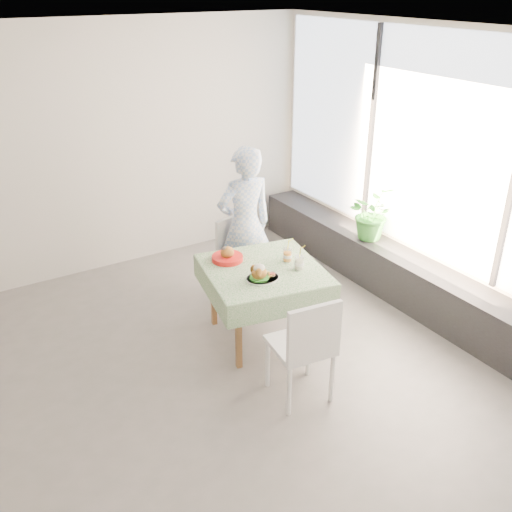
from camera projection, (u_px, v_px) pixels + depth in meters
floor at (165, 388)px, 4.86m from camera, size 6.00×6.00×0.00m
ceiling at (135, 38)px, 3.63m from camera, size 6.00×6.00×0.00m
wall_back at (63, 157)px, 6.15m from camera, size 6.00×0.02×2.80m
wall_front at (388, 451)px, 2.34m from camera, size 6.00×0.02×2.80m
wall_right at (434, 173)px, 5.66m from camera, size 0.02×5.00×2.80m
window_pane at (436, 149)px, 5.54m from camera, size 0.01×4.80×2.18m
window_ledge at (406, 280)px, 6.07m from camera, size 0.40×4.80×0.50m
cafe_table at (263, 295)px, 5.36m from camera, size 1.22×1.22×0.74m
chair_far at (243, 275)px, 6.12m from camera, size 0.51×0.51×0.90m
chair_near at (300, 365)px, 4.65m from camera, size 0.51×0.51×0.96m
diner at (245, 226)px, 5.89m from camera, size 0.63×0.44×1.68m
main_dish at (261, 275)px, 5.02m from camera, size 0.31×0.31×0.16m
juice_cup_orange at (287, 255)px, 5.35m from camera, size 0.09×0.09×0.25m
juice_cup_lemonade at (299, 263)px, 5.21m from camera, size 0.09×0.09×0.25m
second_dish at (227, 256)px, 5.37m from camera, size 0.29×0.29×0.14m
potted_plant at (370, 213)px, 6.33m from camera, size 0.70×0.70×0.59m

